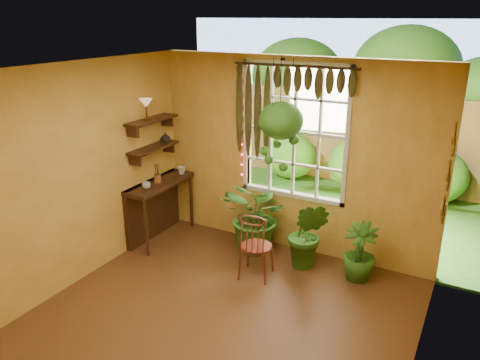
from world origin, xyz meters
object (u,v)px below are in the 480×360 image
Objects in this scene: counter_ledge at (155,202)px; potted_plant_mid at (308,234)px; potted_plant_left at (258,216)px; hanging_basket at (281,125)px; windsor_chair at (256,255)px.

counter_ledge is 2.35m from potted_plant_mid.
potted_plant_left is 1.11× the size of potted_plant_mid.
potted_plant_left is 0.75× the size of hanging_basket.
counter_ledge is at bearing 160.81° from windsor_chair.
windsor_chair is at bearing -132.24° from potted_plant_mid.
windsor_chair is at bearing -10.32° from counter_ledge.
windsor_chair reaches higher than counter_ledge.
counter_ledge is 1.13× the size of potted_plant_left.
counter_ledge is at bearing -169.31° from hanging_basket.
windsor_chair is 1.10× the size of potted_plant_mid.
potted_plant_left reaches higher than potted_plant_mid.
counter_ledge is 1.89m from windsor_chair.
potted_plant_left is 0.79m from potted_plant_mid.
potted_plant_mid is (2.34, 0.20, -0.07)m from counter_ledge.
hanging_basket is at bearing 81.01° from windsor_chair.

